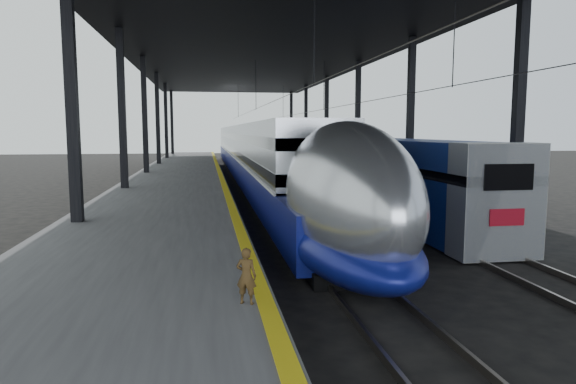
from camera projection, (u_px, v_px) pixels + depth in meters
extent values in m
plane|color=black|center=(276.00, 289.00, 12.75)|extent=(160.00, 160.00, 0.00)
cube|color=#4C4C4F|center=(176.00, 186.00, 31.75)|extent=(6.00, 80.00, 1.00)
cube|color=yellow|center=(221.00, 178.00, 32.13)|extent=(0.30, 80.00, 0.01)
cube|color=slate|center=(253.00, 192.00, 32.55)|extent=(0.08, 80.00, 0.16)
cube|color=slate|center=(276.00, 191.00, 32.78)|extent=(0.08, 80.00, 0.16)
cube|color=slate|center=(330.00, 190.00, 33.34)|extent=(0.08, 80.00, 0.16)
cube|color=slate|center=(351.00, 190.00, 33.57)|extent=(0.08, 80.00, 0.16)
cube|color=black|center=(72.00, 112.00, 16.20)|extent=(0.35, 0.35, 9.00)
cube|color=black|center=(518.00, 115.00, 18.64)|extent=(0.35, 0.35, 9.00)
cube|color=black|center=(122.00, 119.00, 26.01)|extent=(0.35, 0.35, 9.00)
cube|color=black|center=(410.00, 120.00, 28.44)|extent=(0.35, 0.35, 9.00)
cube|color=black|center=(145.00, 122.00, 35.81)|extent=(0.35, 0.35, 9.00)
cube|color=black|center=(358.00, 123.00, 38.24)|extent=(0.35, 0.35, 9.00)
cube|color=black|center=(158.00, 124.00, 45.61)|extent=(0.35, 0.35, 9.00)
cube|color=black|center=(326.00, 125.00, 48.05)|extent=(0.35, 0.35, 9.00)
cube|color=black|center=(166.00, 125.00, 55.42)|extent=(0.35, 0.35, 9.00)
cube|color=black|center=(306.00, 126.00, 57.85)|extent=(0.35, 0.35, 9.00)
cube|color=black|center=(172.00, 126.00, 65.22)|extent=(0.35, 0.35, 9.00)
cube|color=black|center=(291.00, 126.00, 67.65)|extent=(0.35, 0.35, 9.00)
cube|color=black|center=(262.00, 44.00, 31.56)|extent=(18.00, 75.00, 0.45)
cylinder|color=slate|center=(264.00, 105.00, 32.02)|extent=(0.03, 74.00, 0.03)
cylinder|color=slate|center=(341.00, 106.00, 32.81)|extent=(0.03, 74.00, 0.03)
cube|color=#B7B9BF|center=(248.00, 149.00, 44.55)|extent=(2.92, 57.00, 4.03)
cube|color=navy|center=(250.00, 165.00, 43.23)|extent=(3.00, 62.00, 1.56)
cube|color=silver|center=(248.00, 155.00, 44.61)|extent=(3.02, 57.00, 0.10)
cube|color=black|center=(248.00, 136.00, 44.42)|extent=(2.96, 57.00, 0.42)
cube|color=black|center=(248.00, 149.00, 44.55)|extent=(2.96, 57.00, 0.42)
ellipsoid|color=#B7B9BF|center=(345.00, 197.00, 13.69)|extent=(2.92, 8.40, 4.03)
ellipsoid|color=navy|center=(345.00, 239.00, 13.83)|extent=(3.00, 8.40, 1.71)
ellipsoid|color=black|center=(378.00, 175.00, 11.05)|extent=(1.51, 2.20, 0.91)
cube|color=black|center=(344.00, 269.00, 13.93)|extent=(2.22, 2.60, 0.40)
cube|color=black|center=(260.00, 185.00, 35.49)|extent=(2.22, 2.60, 0.40)
cube|color=navy|center=(395.00, 176.00, 23.77)|extent=(2.54, 18.00, 3.45)
cube|color=gray|center=(496.00, 201.00, 15.53)|extent=(2.59, 1.20, 3.50)
cube|color=black|center=(509.00, 177.00, 14.83)|extent=(1.54, 0.06, 0.77)
cube|color=maroon|center=(507.00, 217.00, 14.97)|extent=(1.09, 0.06, 0.50)
cube|color=gray|center=(311.00, 156.00, 42.39)|extent=(2.54, 18.00, 3.45)
cube|color=gray|center=(279.00, 149.00, 61.02)|extent=(2.54, 18.00, 3.45)
cube|color=black|center=(456.00, 237.00, 18.08)|extent=(2.00, 2.40, 0.36)
cube|color=black|center=(319.00, 179.00, 39.65)|extent=(2.00, 2.40, 0.36)
imported|color=#453117|center=(246.00, 276.00, 8.65)|extent=(0.42, 0.35, 0.97)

